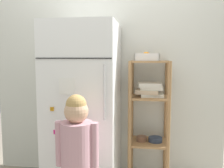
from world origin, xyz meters
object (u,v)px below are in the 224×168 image
refrigerator (84,108)px  fruit_bin (146,57)px  pantry_shelf_unit (149,108)px  child_standing (77,148)px

refrigerator → fruit_bin: bearing=16.6°
pantry_shelf_unit → refrigerator: bearing=-166.0°
pantry_shelf_unit → fruit_bin: bearing=150.7°
refrigerator → child_standing: (0.09, -0.57, -0.19)m
refrigerator → pantry_shelf_unit: (0.65, 0.16, -0.01)m
refrigerator → child_standing: 0.61m
pantry_shelf_unit → fruit_bin: size_ratio=5.30×
refrigerator → fruit_bin: refrigerator is taller
child_standing → pantry_shelf_unit: 0.94m
refrigerator → pantry_shelf_unit: refrigerator is taller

